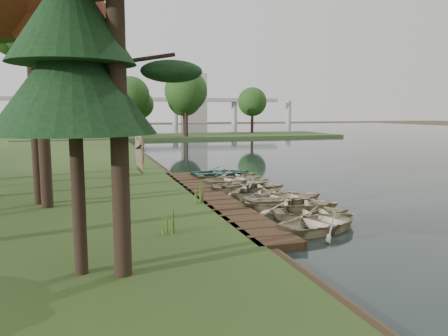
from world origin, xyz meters
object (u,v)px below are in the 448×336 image
object	(u,v)px
boardwalk	(211,198)
rowboat_1	(312,210)
pine_tree	(72,45)
rowboat_2	(292,202)
rowboat_0	(324,220)
stored_rowboat	(142,170)

from	to	relation	value
boardwalk	rowboat_1	distance (m)	5.33
boardwalk	pine_tree	world-z (taller)	pine_tree
boardwalk	rowboat_2	xyz separation A→B (m)	(2.61, -3.18, 0.30)
rowboat_0	pine_tree	distance (m)	10.01
rowboat_2	pine_tree	size ratio (longest dim) A/B	0.46
rowboat_0	rowboat_2	bearing A→B (deg)	-23.31
rowboat_0	rowboat_2	size ratio (longest dim) A/B	0.90
rowboat_2	pine_tree	bearing A→B (deg)	147.58
boardwalk	rowboat_0	xyz separation A→B (m)	(2.38, -6.18, 0.26)
boardwalk	rowboat_1	bearing A→B (deg)	-57.55
rowboat_1	stored_rowboat	bearing A→B (deg)	32.65
rowboat_2	rowboat_0	bearing A→B (deg)	-160.10
rowboat_0	stored_rowboat	distance (m)	14.80
rowboat_0	pine_tree	world-z (taller)	pine_tree
boardwalk	stored_rowboat	distance (m)	8.20
boardwalk	pine_tree	bearing A→B (deg)	-123.45
stored_rowboat	pine_tree	distance (m)	17.63
pine_tree	rowboat_0	bearing A→B (deg)	17.05
rowboat_0	pine_tree	bearing A→B (deg)	88.09
rowboat_1	rowboat_0	bearing A→B (deg)	174.26
boardwalk	pine_tree	size ratio (longest dim) A/B	1.88
rowboat_1	pine_tree	distance (m)	10.95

